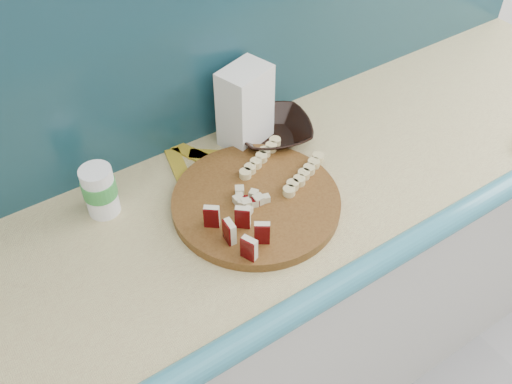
{
  "coord_description": "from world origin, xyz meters",
  "views": [
    {
      "loc": [
        -0.53,
        0.71,
        1.87
      ],
      "look_at": [
        -0.01,
        1.49,
        0.95
      ],
      "focal_mm": 40.0,
      "sensor_mm": 36.0,
      "label": 1
    }
  ],
  "objects": [
    {
      "name": "banana_peel",
      "position": [
        -0.04,
        1.69,
        0.91
      ],
      "size": [
        0.23,
        0.19,
        0.01
      ],
      "rotation": [
        0.0,
        0.0,
        0.22
      ],
      "color": "gold",
      "rests_on": "kitchen_counter"
    },
    {
      "name": "banana_slices",
      "position": [
        0.1,
        1.54,
        0.94
      ],
      "size": [
        0.21,
        0.2,
        0.02
      ],
      "color": "#D2C080",
      "rests_on": "cutting_board"
    },
    {
      "name": "flour_bag",
      "position": [
        0.1,
        1.7,
        1.02
      ],
      "size": [
        0.15,
        0.12,
        0.22
      ],
      "primitive_type": "cube",
      "rotation": [
        0.0,
        0.0,
        0.29
      ],
      "color": "white",
      "rests_on": "kitchen_counter"
    },
    {
      "name": "apple_chunks",
      "position": [
        -0.03,
        1.48,
        0.94
      ],
      "size": [
        0.06,
        0.07,
        0.02
      ],
      "color": "beige",
      "rests_on": "cutting_board"
    },
    {
      "name": "cutting_board",
      "position": [
        -0.01,
        1.49,
        0.92
      ],
      "size": [
        0.52,
        0.52,
        0.02
      ],
      "primitive_type": "cylinder",
      "rotation": [
        0.0,
        0.0,
        0.43
      ],
      "color": "#47280F",
      "rests_on": "kitchen_counter"
    },
    {
      "name": "backsplash",
      "position": [
        0.1,
        1.79,
        1.16
      ],
      "size": [
        2.2,
        0.02,
        0.5
      ],
      "primitive_type": "cube",
      "color": "teal",
      "rests_on": "kitchen_counter"
    },
    {
      "name": "brown_bowl",
      "position": [
        0.17,
        1.67,
        0.93
      ],
      "size": [
        0.25,
        0.25,
        0.05
      ],
      "primitive_type": "imported",
      "rotation": [
        0.0,
        0.0,
        -0.33
      ],
      "color": "black",
      "rests_on": "kitchen_counter"
    },
    {
      "name": "apple_wedges",
      "position": [
        -0.11,
        1.41,
        0.96
      ],
      "size": [
        0.09,
        0.16,
        0.05
      ],
      "color": "beige",
      "rests_on": "cutting_board"
    },
    {
      "name": "kitchen_counter",
      "position": [
        0.1,
        1.5,
        0.46
      ],
      "size": [
        2.2,
        0.63,
        0.91
      ],
      "color": "silver",
      "rests_on": "ground"
    },
    {
      "name": "canister",
      "position": [
        -0.31,
        1.67,
        0.98
      ],
      "size": [
        0.08,
        0.08,
        0.13
      ],
      "rotation": [
        0.0,
        0.0,
        -0.01
      ],
      "color": "white",
      "rests_on": "kitchen_counter"
    }
  ]
}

